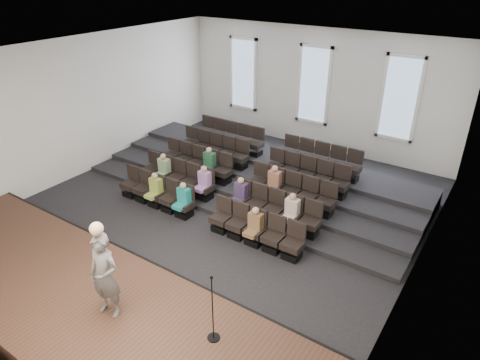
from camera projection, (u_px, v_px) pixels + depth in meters
name	position (u px, v px, depth m)	size (l,w,h in m)	color
ground	(214.00, 214.00, 13.73)	(14.00, 14.00, 0.00)	black
ceiling	(209.00, 55.00, 11.45)	(12.00, 14.00, 0.02)	white
wall_back	(314.00, 89.00, 17.77)	(12.00, 0.04, 5.00)	silver
wall_left	(80.00, 107.00, 15.59)	(0.04, 14.00, 5.00)	silver
wall_right	(424.00, 199.00, 9.59)	(0.04, 14.00, 5.00)	silver
stage	(80.00, 302.00, 9.86)	(11.80, 3.60, 0.50)	#41281B
stage_lip	(137.00, 262.00, 11.16)	(11.80, 0.06, 0.52)	black
risers	(265.00, 173.00, 15.98)	(11.80, 4.80, 0.60)	black
seating_rows	(241.00, 178.00, 14.56)	(6.80, 4.70, 1.67)	black
windows	(314.00, 85.00, 17.63)	(8.44, 0.10, 3.24)	white
audience	(217.00, 187.00, 13.65)	(5.45, 2.64, 1.10)	#94AD45
speaker	(105.00, 276.00, 8.80)	(0.72, 0.47, 1.97)	#5A5855
mic_stand	(213.00, 321.00, 8.38)	(0.26, 0.26, 1.58)	black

